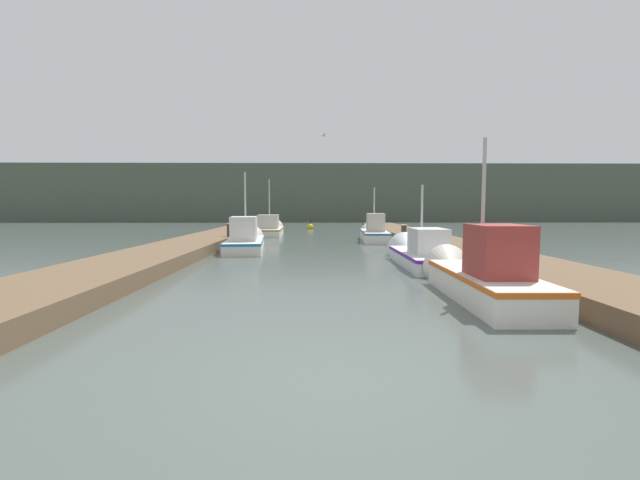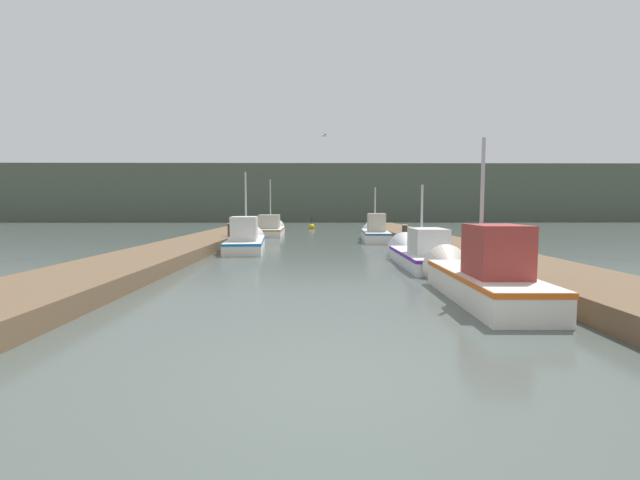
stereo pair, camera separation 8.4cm
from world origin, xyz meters
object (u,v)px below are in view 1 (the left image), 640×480
fishing_boat_0 (480,275)px  fishing_boat_3 (374,233)px  fishing_boat_2 (246,239)px  fishing_boat_4 (270,229)px  seagull_lead (323,136)px  mooring_piling_1 (230,234)px  mooring_piling_0 (404,235)px  fishing_boat_1 (419,253)px  channel_buoy (310,227)px

fishing_boat_0 → fishing_boat_3: fishing_boat_0 is taller
fishing_boat_0 → fishing_boat_2: 12.88m
fishing_boat_4 → seagull_lead: bearing=-61.6°
mooring_piling_1 → seagull_lead: (4.92, 1.50, 5.31)m
fishing_boat_2 → mooring_piling_0: bearing=9.3°
fishing_boat_1 → mooring_piling_0: bearing=82.6°
fishing_boat_3 → channel_buoy: size_ratio=5.60×
fishing_boat_1 → seagull_lead: seagull_lead is taller
channel_buoy → seagull_lead: seagull_lead is taller
fishing_boat_0 → channel_buoy: size_ratio=4.75×
fishing_boat_3 → mooring_piling_0: (1.17, -2.86, 0.07)m
fishing_boat_3 → seagull_lead: (-3.03, -1.35, 5.42)m
mooring_piling_0 → mooring_piling_1: size_ratio=0.92×
fishing_boat_2 → channel_buoy: bearing=75.5°
fishing_boat_1 → mooring_piling_1: fishing_boat_1 is taller
fishing_boat_2 → seagull_lead: 7.49m
fishing_boat_0 → mooring_piling_0: 12.98m
fishing_boat_2 → channel_buoy: 17.96m
fishing_boat_1 → mooring_piling_1: bearing=137.8°
fishing_boat_0 → fishing_boat_2: bearing=123.2°
fishing_boat_0 → fishing_boat_2: (-6.89, 10.89, -0.04)m
fishing_boat_1 → seagull_lead: bearing=110.0°
fishing_boat_4 → fishing_boat_2: bearing=-91.7°
fishing_boat_1 → mooring_piling_0: fishing_boat_1 is taller
fishing_boat_0 → fishing_boat_4: size_ratio=0.84×
channel_buoy → fishing_boat_4: bearing=-109.9°
fishing_boat_1 → channel_buoy: 23.47m
channel_buoy → fishing_boat_2: bearing=-99.4°
seagull_lead → mooring_piling_0: bearing=55.0°
fishing_boat_4 → mooring_piling_1: bearing=-100.3°
fishing_boat_0 → mooring_piling_0: fishing_boat_0 is taller
mooring_piling_1 → fishing_boat_0: bearing=-58.1°
fishing_boat_1 → mooring_piling_0: size_ratio=5.16×
mooring_piling_0 → fishing_boat_2: bearing=-165.6°
seagull_lead → mooring_piling_1: bearing=-88.2°
fishing_boat_4 → seagull_lead: (3.61, -6.42, 5.46)m
fishing_boat_2 → mooring_piling_1: bearing=114.8°
fishing_boat_0 → fishing_boat_3: size_ratio=0.85×
channel_buoy → fishing_boat_1: bearing=-80.3°
mooring_piling_1 → seagull_lead: 7.39m
fishing_boat_0 → seagull_lead: seagull_lead is taller
fishing_boat_4 → mooring_piling_0: bearing=-46.4°
mooring_piling_0 → seagull_lead: 6.98m
fishing_boat_1 → seagull_lead: (-3.17, 8.98, 5.50)m
fishing_boat_0 → mooring_piling_1: (-8.07, 12.95, 0.08)m
channel_buoy → seagull_lead: bearing=-86.7°
fishing_boat_3 → fishing_boat_4: bearing=146.2°
fishing_boat_0 → channel_buoy: 28.88m
fishing_boat_0 → seagull_lead: (-3.15, 14.45, 5.39)m
mooring_piling_1 → seagull_lead: bearing=16.9°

